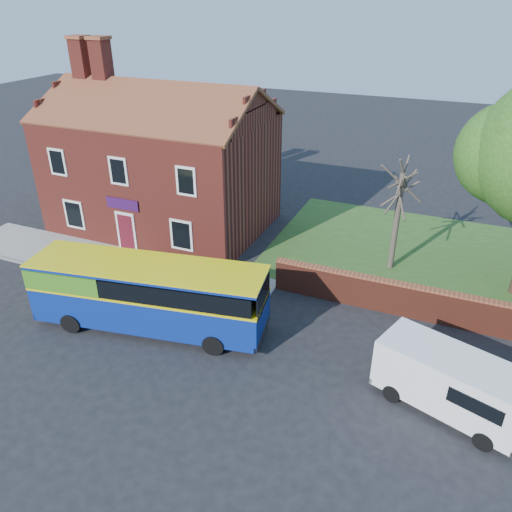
% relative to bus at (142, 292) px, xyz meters
% --- Properties ---
extents(ground, '(120.00, 120.00, 0.00)m').
position_rel_bus_xyz_m(ground, '(2.11, -1.89, -1.70)').
color(ground, black).
rests_on(ground, ground).
extents(pavement, '(18.00, 3.50, 0.12)m').
position_rel_bus_xyz_m(pavement, '(-4.89, 3.86, -1.64)').
color(pavement, gray).
rests_on(pavement, ground).
extents(kerb, '(18.00, 0.15, 0.14)m').
position_rel_bus_xyz_m(kerb, '(-4.89, 2.11, -1.63)').
color(kerb, slate).
rests_on(kerb, ground).
extents(shop_building, '(12.30, 8.13, 10.50)m').
position_rel_bus_xyz_m(shop_building, '(-4.91, 9.61, 1.71)').
color(shop_building, maroon).
rests_on(shop_building, ground).
extents(bus, '(10.11, 4.06, 3.00)m').
position_rel_bus_xyz_m(bus, '(0.00, 0.00, 0.00)').
color(bus, navy).
rests_on(bus, ground).
extents(van_near, '(5.31, 3.47, 2.17)m').
position_rel_bus_xyz_m(van_near, '(12.35, -0.08, -0.49)').
color(van_near, white).
rests_on(van_near, ground).
extents(bare_tree, '(2.11, 2.51, 5.63)m').
position_rel_bus_xyz_m(bare_tree, '(8.87, 9.26, 1.18)').
color(bare_tree, '#4C4238').
rests_on(bare_tree, ground).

